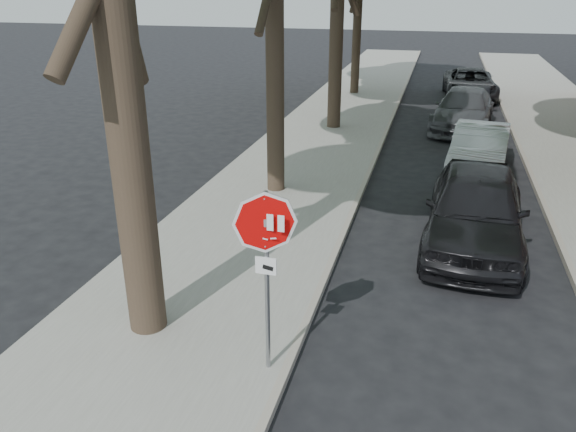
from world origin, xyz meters
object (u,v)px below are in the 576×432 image
(car_b, at_px, (479,150))
(car_c, at_px, (463,110))
(car_a, at_px, (476,209))
(car_d, at_px, (470,84))
(stop_sign, at_px, (266,249))

(car_b, bearing_deg, car_c, 100.34)
(car_a, height_order, car_d, car_a)
(car_a, xyz_separation_m, car_c, (-0.00, 10.31, -0.10))
(car_c, bearing_deg, stop_sign, -93.51)
(car_b, relative_size, car_d, 0.86)
(car_b, bearing_deg, car_d, 96.43)
(car_a, height_order, car_b, car_a)
(car_a, relative_size, car_b, 1.15)
(stop_sign, relative_size, car_d, 0.54)
(car_a, bearing_deg, stop_sign, -116.14)
(stop_sign, xyz_separation_m, car_c, (2.88, 15.39, -1.24))
(stop_sign, height_order, car_b, stop_sign)
(car_b, distance_m, car_c, 5.39)
(car_b, bearing_deg, car_a, -86.67)
(car_a, relative_size, car_c, 0.97)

